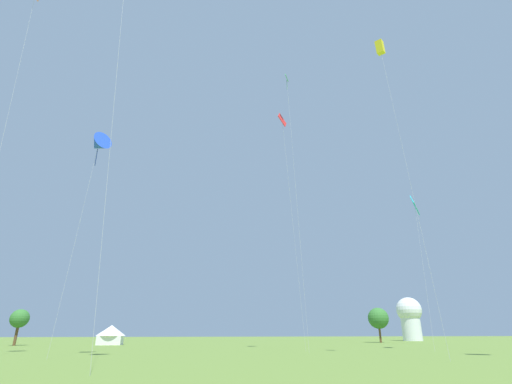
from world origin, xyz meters
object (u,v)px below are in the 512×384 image
Objects in this scene: festival_tent_left at (111,334)px; tree_distant_right at (378,318)px; kite_cyan_diamond at (415,206)px; observatory_dome at (410,316)px; tree_distant_left at (20,319)px; kite_yellow_box at (380,48)px; kite_green_diamond at (288,92)px; kite_red_diamond at (282,122)px; kite_blue_delta at (98,144)px.

tree_distant_right is at bearing 5.24° from festival_tent_left.
observatory_dome is (29.14, 49.66, -12.16)m from kite_cyan_diamond.
festival_tent_left is 0.87× the size of tree_distant_left.
tree_distant_right is (23.22, 49.17, -26.21)m from kite_yellow_box.
kite_yellow_box is 61.44m from festival_tent_left.
kite_yellow_box is at bearing -128.79° from kite_cyan_diamond.
kite_green_diamond reaches higher than tree_distant_right.
kite_red_diamond is at bearing -134.60° from observatory_dome.
kite_blue_delta is 3.74× the size of tree_distant_left.
kite_green_diamond is 3.45× the size of observatory_dome.
observatory_dome is at bearing 46.97° from kite_green_diamond.
kite_green_diamond is at bearing -178.89° from kite_cyan_diamond.
kite_green_diamond is 1.73× the size of kite_blue_delta.
kite_yellow_box reaches higher than kite_cyan_diamond.
kite_cyan_diamond is 0.61× the size of kite_red_diamond.
kite_blue_delta is (-29.03, 7.77, -10.83)m from kite_yellow_box.
kite_red_diamond reaches higher than observatory_dome.
tree_distant_left is at bearing 152.23° from kite_cyan_diamond.
kite_green_diamond is at bearing 116.52° from kite_yellow_box.
tree_distant_right is at bearing -140.10° from observatory_dome.
festival_tent_left is 15.07m from tree_distant_left.
kite_yellow_box is 60.36m from tree_distant_right.
kite_green_diamond is at bearing -37.62° from tree_distant_left.
festival_tent_left is 54.55m from tree_distant_right.
kite_yellow_box is at bearing -66.48° from kite_red_diamond.
kite_cyan_diamond reaches higher than tree_distant_right.
festival_tent_left is 0.70× the size of tree_distant_right.
festival_tent_left is at bearing 130.31° from kite_red_diamond.
tree_distant_left is (-56.80, 29.91, -13.98)m from kite_cyan_diamond.
observatory_dome is 21.99m from tree_distant_right.
kite_cyan_diamond is 54.43m from festival_tent_left.
kite_green_diamond is at bearing -129.71° from tree_distant_right.
kite_yellow_box is at bearing -115.28° from tree_distant_right.
kite_yellow_box is 5.59× the size of tree_distant_left.
kite_red_diamond is (-6.83, 15.69, -0.72)m from kite_yellow_box.
observatory_dome reaches higher than festival_tent_left.
kite_green_diamond reaches higher than kite_cyan_diamond.
observatory_dome is at bearing 15.02° from festival_tent_left.
kite_red_diamond reaches higher than kite_blue_delta.
kite_yellow_box reaches higher than tree_distant_left.
kite_green_diamond is at bearing -84.87° from kite_red_diamond.
observatory_dome is (40.07, 63.26, -25.11)m from kite_yellow_box.
kite_blue_delta is 3.01× the size of tree_distant_right.
kite_cyan_diamond is at bearing -6.74° from kite_red_diamond.
kite_blue_delta reaches higher than tree_distant_right.
kite_yellow_box is at bearing -14.99° from kite_blue_delta.
kite_blue_delta reaches higher than tree_distant_left.
tree_distant_right is (12.29, 35.57, -13.25)m from kite_cyan_diamond.
kite_yellow_box is 2.97× the size of observatory_dome.
kite_blue_delta is 89.76m from observatory_dome.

